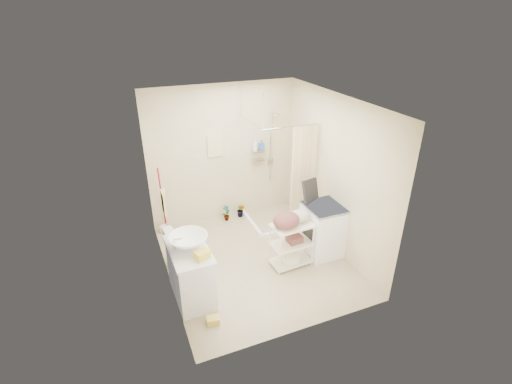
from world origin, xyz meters
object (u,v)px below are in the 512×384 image
toilet (187,245)px  laundry_rack (291,241)px  washing_machine (323,229)px  vanity (191,273)px

toilet → laundry_rack: (1.53, -0.67, 0.11)m
washing_machine → laundry_rack: (-0.65, -0.10, 0.00)m
washing_machine → laundry_rack: bearing=-171.0°
toilet → laundry_rack: bearing=-117.2°
vanity → laundry_rack: 1.66m
vanity → laundry_rack: laundry_rack is taller
vanity → washing_machine: size_ratio=1.06×
laundry_rack → vanity: bearing=-179.4°
vanity → laundry_rack: bearing=3.3°
vanity → toilet: vanity is taller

